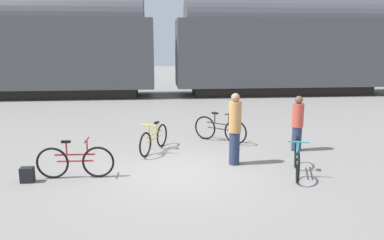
{
  "coord_description": "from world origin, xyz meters",
  "views": [
    {
      "loc": [
        -0.53,
        -8.55,
        3.05
      ],
      "look_at": [
        0.36,
        0.71,
        1.1
      ],
      "focal_mm": 35.0,
      "sensor_mm": 36.0,
      "label": 1
    }
  ],
  "objects_px": {
    "person_in_tan": "(235,129)",
    "person_in_red": "(298,123)",
    "bicycle_maroon": "(75,162)",
    "backpack": "(27,175)",
    "freight_train": "(165,43)",
    "bicycle_teal": "(297,159)",
    "bicycle_yellow": "(154,139)",
    "bicycle_black": "(220,129)"
  },
  "relations": [
    {
      "from": "bicycle_maroon",
      "to": "person_in_tan",
      "type": "xyz_separation_m",
      "value": [
        3.79,
        0.62,
        0.54
      ]
    },
    {
      "from": "bicycle_teal",
      "to": "person_in_red",
      "type": "bearing_deg",
      "value": 69.35
    },
    {
      "from": "person_in_red",
      "to": "bicycle_teal",
      "type": "bearing_deg",
      "value": -120.8
    },
    {
      "from": "freight_train",
      "to": "backpack",
      "type": "xyz_separation_m",
      "value": [
        -3.41,
        -13.33,
        -2.84
      ]
    },
    {
      "from": "person_in_tan",
      "to": "freight_train",
      "type": "bearing_deg",
      "value": -158.63
    },
    {
      "from": "backpack",
      "to": "freight_train",
      "type": "bearing_deg",
      "value": 75.66
    },
    {
      "from": "freight_train",
      "to": "bicycle_yellow",
      "type": "height_order",
      "value": "freight_train"
    },
    {
      "from": "bicycle_black",
      "to": "bicycle_yellow",
      "type": "height_order",
      "value": "bicycle_black"
    },
    {
      "from": "bicycle_teal",
      "to": "bicycle_maroon",
      "type": "bearing_deg",
      "value": 177.12
    },
    {
      "from": "bicycle_maroon",
      "to": "person_in_tan",
      "type": "relative_size",
      "value": 0.96
    },
    {
      "from": "person_in_red",
      "to": "person_in_tan",
      "type": "distance_m",
      "value": 2.28
    },
    {
      "from": "freight_train",
      "to": "bicycle_black",
      "type": "distance_m",
      "value": 10.76
    },
    {
      "from": "bicycle_yellow",
      "to": "freight_train",
      "type": "bearing_deg",
      "value": 86.81
    },
    {
      "from": "bicycle_teal",
      "to": "backpack",
      "type": "xyz_separation_m",
      "value": [
        -6.11,
        0.08,
        -0.2
      ]
    },
    {
      "from": "person_in_red",
      "to": "backpack",
      "type": "height_order",
      "value": "person_in_red"
    },
    {
      "from": "freight_train",
      "to": "person_in_red",
      "type": "xyz_separation_m",
      "value": [
        3.42,
        -11.49,
        -2.22
      ]
    },
    {
      "from": "freight_train",
      "to": "bicycle_yellow",
      "type": "relative_size",
      "value": 32.89
    },
    {
      "from": "bicycle_teal",
      "to": "bicycle_yellow",
      "type": "distance_m",
      "value": 3.99
    },
    {
      "from": "bicycle_teal",
      "to": "person_in_tan",
      "type": "xyz_separation_m",
      "value": [
        -1.3,
        0.87,
        0.55
      ]
    },
    {
      "from": "person_in_tan",
      "to": "backpack",
      "type": "bearing_deg",
      "value": -65.65
    },
    {
      "from": "bicycle_teal",
      "to": "freight_train",
      "type": "bearing_deg",
      "value": 101.38
    },
    {
      "from": "bicycle_teal",
      "to": "person_in_tan",
      "type": "distance_m",
      "value": 1.66
    },
    {
      "from": "bicycle_teal",
      "to": "bicycle_black",
      "type": "relative_size",
      "value": 1.16
    },
    {
      "from": "person_in_tan",
      "to": "bicycle_black",
      "type": "bearing_deg",
      "value": -165.18
    },
    {
      "from": "freight_train",
      "to": "person_in_red",
      "type": "distance_m",
      "value": 12.2
    },
    {
      "from": "person_in_tan",
      "to": "backpack",
      "type": "relative_size",
      "value": 5.35
    },
    {
      "from": "bicycle_black",
      "to": "backpack",
      "type": "distance_m",
      "value": 5.67
    },
    {
      "from": "person_in_red",
      "to": "backpack",
      "type": "relative_size",
      "value": 4.63
    },
    {
      "from": "freight_train",
      "to": "backpack",
      "type": "distance_m",
      "value": 14.05
    },
    {
      "from": "person_in_red",
      "to": "bicycle_black",
      "type": "bearing_deg",
      "value": 140.03
    },
    {
      "from": "bicycle_maroon",
      "to": "person_in_red",
      "type": "relative_size",
      "value": 1.11
    },
    {
      "from": "freight_train",
      "to": "bicycle_yellow",
      "type": "bearing_deg",
      "value": -93.19
    },
    {
      "from": "person_in_red",
      "to": "person_in_tan",
      "type": "relative_size",
      "value": 0.87
    },
    {
      "from": "bicycle_yellow",
      "to": "backpack",
      "type": "height_order",
      "value": "bicycle_yellow"
    },
    {
      "from": "bicycle_maroon",
      "to": "bicycle_teal",
      "type": "xyz_separation_m",
      "value": [
        5.09,
        -0.26,
        -0.01
      ]
    },
    {
      "from": "bicycle_maroon",
      "to": "person_in_red",
      "type": "bearing_deg",
      "value": 15.95
    },
    {
      "from": "person_in_red",
      "to": "person_in_tan",
      "type": "height_order",
      "value": "person_in_tan"
    },
    {
      "from": "person_in_tan",
      "to": "person_in_red",
      "type": "bearing_deg",
      "value": 132.36
    },
    {
      "from": "bicycle_yellow",
      "to": "backpack",
      "type": "xyz_separation_m",
      "value": [
        -2.78,
        -2.13,
        -0.19
      ]
    },
    {
      "from": "backpack",
      "to": "bicycle_yellow",
      "type": "bearing_deg",
      "value": 37.37
    },
    {
      "from": "bicycle_yellow",
      "to": "person_in_red",
      "type": "distance_m",
      "value": 4.08
    },
    {
      "from": "bicycle_yellow",
      "to": "person_in_red",
      "type": "xyz_separation_m",
      "value": [
        4.05,
        -0.29,
        0.43
      ]
    }
  ]
}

